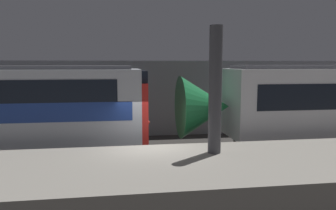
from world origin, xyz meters
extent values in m
plane|color=#33302D|center=(0.00, 0.00, 0.00)|extent=(120.00, 120.00, 0.00)
cube|color=gray|center=(0.00, -2.18, 0.54)|extent=(40.00, 4.35, 1.09)
cube|color=gray|center=(0.00, 6.40, 2.05)|extent=(50.00, 0.15, 4.10)
cylinder|color=#47474C|center=(1.88, -1.32, 3.10)|extent=(0.41, 0.41, 4.03)
cone|color=#238447|center=(2.56, 2.49, 2.07)|extent=(2.20, 2.71, 2.71)
sphere|color=#F2EFCC|center=(1.61, 2.49, 1.62)|extent=(0.20, 0.20, 0.20)
cube|color=red|center=(-0.15, 2.49, 1.98)|extent=(0.25, 2.80, 2.40)
cube|color=black|center=(-0.15, 2.49, 3.18)|extent=(0.25, 2.51, 0.96)
sphere|color=#EA4C42|center=(0.01, 1.85, 1.56)|extent=(0.18, 0.18, 0.18)
sphere|color=#EA4C42|center=(0.01, 3.13, 1.56)|extent=(0.18, 0.18, 0.18)
camera|label=1|loc=(-1.11, -11.27, 3.93)|focal=35.00mm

